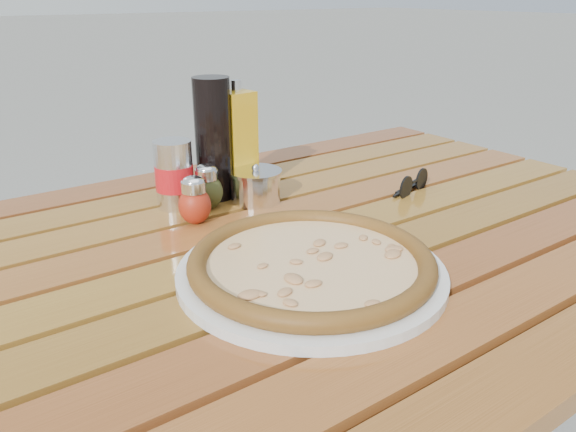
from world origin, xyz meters
TOP-DOWN VIEW (x-y plane):
  - table at (0.00, -0.00)m, footprint 1.40×0.90m
  - plate at (-0.06, -0.12)m, footprint 0.42×0.42m
  - pizza at (-0.06, -0.12)m, footprint 0.41×0.41m
  - pepper_shaker at (-0.10, 0.15)m, footprint 0.07×0.07m
  - oregano_shaker at (-0.05, 0.19)m, footprint 0.07×0.07m
  - dark_bottle at (-0.01, 0.24)m, footprint 0.08×0.08m
  - soda_can at (-0.09, 0.23)m, footprint 0.08×0.08m
  - olive_oil_cruet at (0.04, 0.24)m, footprint 0.06×0.06m
  - parmesan_tin at (0.04, 0.17)m, footprint 0.12×0.12m
  - sunglasses at (0.31, 0.04)m, footprint 0.11×0.05m

SIDE VIEW (x-z plane):
  - table at x=0.00m, z-range 0.30..1.05m
  - plate at x=-0.06m, z-range 0.75..0.76m
  - sunglasses at x=0.31m, z-range 0.74..0.79m
  - pizza at x=-0.06m, z-range 0.76..0.79m
  - parmesan_tin at x=0.04m, z-range 0.74..0.82m
  - pepper_shaker at x=-0.10m, z-range 0.75..0.83m
  - oregano_shaker at x=-0.05m, z-range 0.75..0.83m
  - soda_can at x=-0.09m, z-range 0.75..0.87m
  - olive_oil_cruet at x=0.04m, z-range 0.74..0.95m
  - dark_bottle at x=-0.01m, z-range 0.75..0.97m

